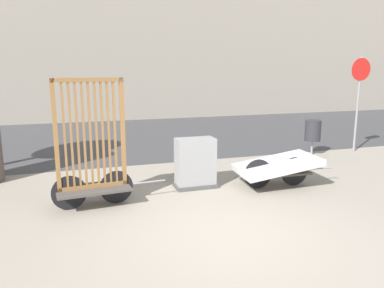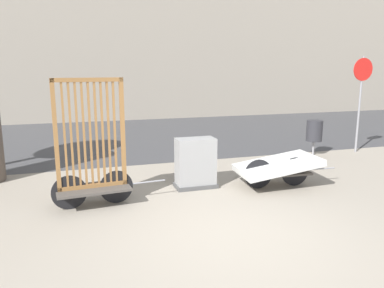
% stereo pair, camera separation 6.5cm
% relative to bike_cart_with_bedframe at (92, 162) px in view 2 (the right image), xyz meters
% --- Properties ---
extents(ground_plane, '(60.00, 60.00, 0.00)m').
position_rel_bike_cart_with_bedframe_xyz_m(ground_plane, '(1.81, -1.85, -0.80)').
color(ground_plane, gray).
extents(road_strip, '(56.00, 8.36, 0.01)m').
position_rel_bike_cart_with_bedframe_xyz_m(road_strip, '(1.81, 6.76, -0.79)').
color(road_strip, '#424244').
rests_on(road_strip, ground_plane).
extents(bike_cart_with_bedframe, '(2.02, 0.79, 2.24)m').
position_rel_bike_cart_with_bedframe_xyz_m(bike_cart_with_bedframe, '(0.00, 0.00, 0.00)').
color(bike_cart_with_bedframe, '#4C4742').
rests_on(bike_cart_with_bedframe, ground_plane).
extents(bike_cart_with_mattress, '(2.16, 1.13, 0.64)m').
position_rel_bike_cart_with_bedframe_xyz_m(bike_cart_with_mattress, '(3.63, -0.00, -0.37)').
color(bike_cart_with_mattress, '#4C4742').
rests_on(bike_cart_with_mattress, ground_plane).
extents(utility_cabinet, '(0.84, 0.46, 1.02)m').
position_rel_bike_cart_with_bedframe_xyz_m(utility_cabinet, '(2.03, 0.48, -0.33)').
color(utility_cabinet, '#4C4C4C').
rests_on(utility_cabinet, ground_plane).
extents(trash_bin, '(0.43, 0.43, 0.98)m').
position_rel_bike_cart_with_bedframe_xyz_m(trash_bin, '(6.05, 2.23, -0.11)').
color(trash_bin, gray).
rests_on(trash_bin, ground_plane).
extents(sign_post, '(0.63, 0.06, 2.72)m').
position_rel_bike_cart_with_bedframe_xyz_m(sign_post, '(7.49, 2.22, 1.01)').
color(sign_post, gray).
rests_on(sign_post, ground_plane).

